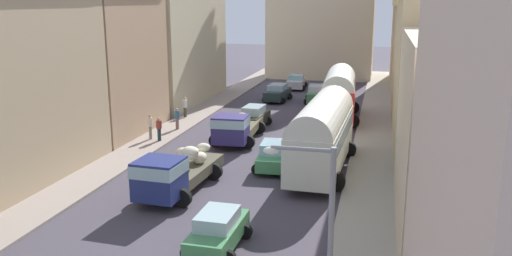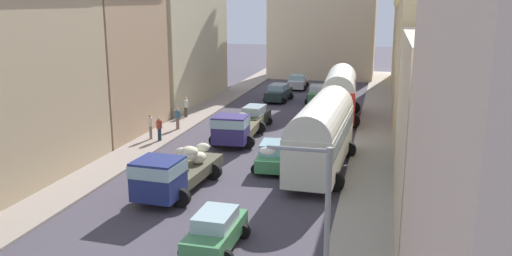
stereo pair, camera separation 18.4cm
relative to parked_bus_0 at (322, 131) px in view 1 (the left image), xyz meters
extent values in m
plane|color=#453F4A|center=(-4.58, 8.65, -2.27)|extent=(154.00, 154.00, 0.00)
cube|color=gray|center=(-11.83, 8.65, -2.20)|extent=(2.50, 70.00, 0.14)
cube|color=#A49C8E|center=(2.67, 8.65, -2.20)|extent=(2.50, 70.00, 0.14)
cube|color=tan|center=(-15.34, 5.14, 2.64)|extent=(4.53, 9.10, 9.82)
cube|color=beige|center=(-15.16, 17.89, 2.94)|extent=(4.15, 14.72, 10.42)
cube|color=beige|center=(6.68, -6.02, 1.71)|extent=(5.51, 12.86, 7.98)
cube|color=#D8BE88|center=(5.98, 7.83, 2.56)|extent=(4.11, 13.71, 9.67)
cube|color=beige|center=(6.78, 20.13, 2.15)|extent=(5.73, 10.19, 8.86)
cube|color=#D2BF88|center=(6.78, 20.13, 6.90)|extent=(6.30, 10.19, 0.65)
cube|color=tan|center=(6.11, 33.30, 4.15)|extent=(4.38, 14.53, 12.85)
cube|color=beige|center=(-4.58, 37.90, 4.35)|extent=(12.65, 7.03, 13.24)
cube|color=beige|center=(-9.00, 36.14, 6.61)|extent=(2.32, 2.32, 17.76)
cube|color=beige|center=(-0.15, 36.14, 6.61)|extent=(2.32, 2.32, 17.76)
cube|color=silver|center=(0.00, 0.00, -0.56)|extent=(2.78, 9.82, 2.42)
cylinder|color=silver|center=(0.00, 0.00, 0.65)|extent=(2.72, 9.62, 2.40)
cube|color=#99B7C6|center=(0.00, 0.00, -0.03)|extent=(2.80, 9.04, 0.77)
cylinder|color=black|center=(-1.06, 3.06, -1.77)|extent=(1.00, 0.35, 1.00)
cylinder|color=black|center=(1.27, 2.98, -1.77)|extent=(1.00, 0.35, 1.00)
cylinder|color=black|center=(-1.27, -2.98, -1.77)|extent=(1.00, 0.35, 1.00)
cylinder|color=black|center=(1.06, -3.06, -1.77)|extent=(1.00, 0.35, 1.00)
cube|color=red|center=(-0.20, 13.51, -0.59)|extent=(2.88, 8.70, 2.37)
cylinder|color=silver|center=(-0.20, 13.51, 0.59)|extent=(2.82, 8.53, 2.41)
cube|color=#99B7C6|center=(-0.20, 13.51, -0.07)|extent=(2.89, 8.02, 0.76)
cylinder|color=black|center=(-1.50, 16.11, -1.77)|extent=(1.00, 0.35, 1.00)
cylinder|color=black|center=(0.83, 16.23, -1.77)|extent=(1.00, 0.35, 1.00)
cylinder|color=black|center=(-1.23, 10.79, -1.77)|extent=(1.00, 0.35, 1.00)
cylinder|color=black|center=(1.10, 10.91, -1.77)|extent=(1.00, 0.35, 1.00)
cube|color=navy|center=(-6.62, -7.01, -0.92)|extent=(2.12, 2.10, 1.80)
cube|color=#99B7C6|center=(-6.62, -7.01, -0.42)|extent=(2.16, 2.18, 0.58)
cube|color=#4F4B3A|center=(-6.43, -3.64, -1.55)|extent=(2.28, 4.87, 0.55)
ellipsoid|color=beige|center=(-6.85, -3.85, -1.02)|extent=(1.08, 1.14, 0.52)
ellipsoid|color=silver|center=(-6.06, -3.21, -0.98)|extent=(1.05, 1.00, 0.60)
ellipsoid|color=beige|center=(-5.99, -3.33, -0.98)|extent=(0.71, 0.87, 0.58)
ellipsoid|color=beige|center=(-6.13, -2.34, -0.69)|extent=(0.98, 0.98, 0.49)
ellipsoid|color=beige|center=(-6.20, -3.96, -0.57)|extent=(0.72, 0.93, 0.59)
ellipsoid|color=beige|center=(-6.75, -3.68, -0.64)|extent=(0.90, 0.73, 0.53)
ellipsoid|color=beige|center=(-6.20, -4.04, -0.41)|extent=(1.24, 1.22, 0.46)
cylinder|color=black|center=(-5.61, -6.88, -1.82)|extent=(0.90, 0.32, 0.90)
cylinder|color=black|center=(-7.62, -6.76, -1.82)|extent=(0.90, 0.32, 0.90)
cylinder|color=black|center=(-5.38, -2.83, -1.82)|extent=(0.90, 0.32, 0.90)
cylinder|color=black|center=(-7.39, -2.72, -1.82)|extent=(0.90, 0.32, 0.90)
cube|color=navy|center=(-6.17, 3.12, -0.96)|extent=(2.21, 1.96, 1.73)
cube|color=#99B7C6|center=(-6.17, 3.12, -0.48)|extent=(2.26, 2.03, 0.55)
cube|color=brown|center=(-6.32, 6.50, -1.55)|extent=(2.34, 4.99, 0.55)
ellipsoid|color=silver|center=(-6.12, 5.89, -0.98)|extent=(0.98, 1.14, 0.58)
ellipsoid|color=beige|center=(-6.24, 5.53, -1.01)|extent=(0.78, 0.97, 0.53)
ellipsoid|color=beige|center=(-6.14, 4.88, -1.05)|extent=(0.84, 0.67, 0.45)
ellipsoid|color=beige|center=(-6.04, 5.39, -0.62)|extent=(1.22, 1.14, 0.54)
cylinder|color=black|center=(-5.12, 3.42, -1.82)|extent=(0.90, 0.31, 0.90)
cylinder|color=black|center=(-7.25, 3.33, -1.82)|extent=(0.90, 0.31, 0.90)
cylinder|color=black|center=(-5.29, 7.48, -1.82)|extent=(0.90, 0.31, 0.90)
cylinder|color=black|center=(-7.42, 7.39, -1.82)|extent=(0.90, 0.31, 0.90)
cube|color=#282C1F|center=(-6.12, 9.16, -1.60)|extent=(1.75, 3.98, 0.80)
cube|color=#9FB8BC|center=(-6.12, 9.16, -0.90)|extent=(1.46, 2.10, 0.60)
cylinder|color=black|center=(-5.41, 7.91, -1.97)|extent=(0.60, 0.21, 0.60)
cylinder|color=black|center=(-6.95, 7.99, -1.97)|extent=(0.60, 0.21, 0.60)
cylinder|color=black|center=(-5.28, 10.32, -1.97)|extent=(0.60, 0.21, 0.60)
cylinder|color=black|center=(-6.82, 10.41, -1.97)|extent=(0.60, 0.21, 0.60)
cube|color=#1B2C2B|center=(-6.50, 20.20, -1.59)|extent=(1.98, 4.24, 0.83)
cube|color=#8DB1CB|center=(-6.50, 20.20, -0.91)|extent=(1.63, 2.25, 0.53)
cylinder|color=black|center=(-5.76, 18.86, -1.97)|extent=(0.60, 0.21, 0.60)
cylinder|color=black|center=(-7.44, 18.99, -1.97)|extent=(0.60, 0.21, 0.60)
cylinder|color=black|center=(-5.57, 21.41, -1.97)|extent=(0.60, 0.21, 0.60)
cylinder|color=black|center=(-7.24, 21.54, -1.97)|extent=(0.60, 0.21, 0.60)
cube|color=silver|center=(-5.96, 27.74, -1.60)|extent=(1.94, 4.24, 0.80)
cube|color=#8DBDC5|center=(-5.96, 27.74, -0.97)|extent=(1.62, 2.24, 0.47)
cylinder|color=black|center=(-5.04, 26.51, -1.97)|extent=(0.60, 0.21, 0.60)
cylinder|color=black|center=(-6.74, 26.41, -1.97)|extent=(0.60, 0.21, 0.60)
cylinder|color=black|center=(-5.19, 29.08, -1.97)|extent=(0.60, 0.21, 0.60)
cylinder|color=black|center=(-6.89, 28.98, -1.97)|extent=(0.60, 0.21, 0.60)
cube|color=#468A53|center=(-2.73, -10.55, -1.65)|extent=(1.58, 3.71, 0.71)
cube|color=#A3C1C7|center=(-2.73, -10.55, -1.02)|extent=(1.37, 1.94, 0.55)
cylinder|color=black|center=(-3.46, -9.39, -1.97)|extent=(0.60, 0.21, 0.60)
cylinder|color=black|center=(-1.95, -9.42, -1.97)|extent=(0.60, 0.21, 0.60)
cylinder|color=black|center=(-3.51, -11.67, -1.97)|extent=(0.60, 0.21, 0.60)
cube|color=#458F52|center=(-2.60, -0.29, -1.65)|extent=(1.92, 3.75, 0.71)
cube|color=#93C0D0|center=(-2.60, -0.29, -0.99)|extent=(1.60, 1.99, 0.60)
cylinder|color=black|center=(-3.51, 0.78, -1.97)|extent=(0.60, 0.21, 0.60)
cylinder|color=black|center=(-1.84, 0.90, -1.97)|extent=(0.60, 0.21, 0.60)
cylinder|color=black|center=(-3.36, -1.47, -1.97)|extent=(0.60, 0.21, 0.60)
cylinder|color=black|center=(-1.69, -1.36, -1.97)|extent=(0.60, 0.21, 0.60)
cube|color=#458A4E|center=(-2.85, 20.39, -1.58)|extent=(1.89, 4.44, 0.84)
cube|color=#A2C1D3|center=(-2.85, 20.39, -0.90)|extent=(1.54, 2.35, 0.52)
cylinder|color=black|center=(-3.73, 21.67, -1.97)|extent=(0.60, 0.21, 0.60)
cylinder|color=black|center=(-2.17, 21.79, -1.97)|extent=(0.60, 0.21, 0.60)
cylinder|color=black|center=(-3.53, 18.99, -1.97)|extent=(0.60, 0.21, 0.60)
cylinder|color=black|center=(-1.97, 19.11, -1.97)|extent=(0.60, 0.21, 0.60)
cylinder|color=#42453C|center=(-12.28, 10.95, -2.20)|extent=(0.20, 0.20, 0.14)
cylinder|color=#42453C|center=(-12.28, 10.95, -1.74)|extent=(0.34, 0.34, 0.79)
cylinder|color=silver|center=(-12.28, 10.95, -1.05)|extent=(0.52, 0.52, 0.60)
sphere|color=tan|center=(-12.28, 10.95, -0.63)|extent=(0.22, 0.22, 0.22)
cylinder|color=gray|center=(-12.04, 3.79, -2.20)|extent=(0.17, 0.17, 0.14)
cylinder|color=gray|center=(-12.04, 3.79, -1.69)|extent=(0.28, 0.28, 0.88)
cylinder|color=beige|center=(-12.04, 3.79, -0.95)|extent=(0.43, 0.43, 0.61)
sphere|color=tan|center=(-12.04, 3.79, -0.54)|extent=(0.21, 0.21, 0.21)
cylinder|color=#213441|center=(-11.29, 3.54, -2.20)|extent=(0.21, 0.21, 0.14)
cylinder|color=#213441|center=(-11.29, 3.54, -1.72)|extent=(0.31, 0.31, 0.84)
cylinder|color=brown|center=(-11.29, 3.54, -1.03)|extent=(0.48, 0.48, 0.54)
sphere|color=tan|center=(-11.29, 3.54, -0.65)|extent=(0.21, 0.21, 0.21)
cylinder|color=#7A6057|center=(-11.34, 6.89, -2.20)|extent=(0.21, 0.21, 0.14)
cylinder|color=#7A6057|center=(-11.34, 6.89, -1.73)|extent=(0.31, 0.31, 0.82)
cylinder|color=#365E79|center=(-11.34, 6.89, -1.04)|extent=(0.48, 0.48, 0.55)
sphere|color=tan|center=(-11.34, 6.89, -0.67)|extent=(0.21, 0.21, 0.21)
cylinder|color=gray|center=(1.92, -14.98, 0.51)|extent=(0.16, 0.16, 5.56)
cylinder|color=gray|center=(1.09, -14.98, 3.19)|extent=(1.67, 0.11, 0.11)
ellipsoid|color=silver|center=(0.25, -14.98, 3.09)|extent=(0.44, 0.28, 0.20)
camera|label=1|loc=(3.03, -28.31, 6.99)|focal=37.08mm
camera|label=2|loc=(3.21, -28.27, 6.99)|focal=37.08mm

